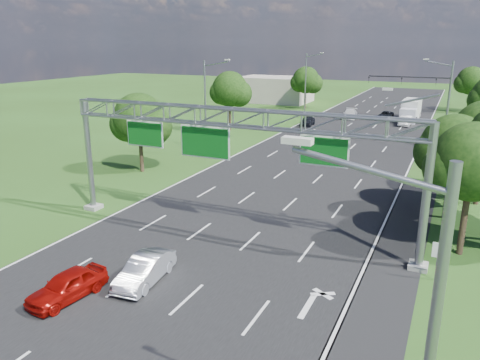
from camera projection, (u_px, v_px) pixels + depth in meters
The scene contains 21 objects.
ground at pixel (310, 168), 45.61m from camera, with size 220.00×220.00×0.00m, color #274514.
road at pixel (310, 168), 45.61m from camera, with size 18.00×180.00×0.02m, color black.
road_flare at pixel (397, 250), 27.57m from camera, with size 3.00×30.00×0.02m, color black.
sign_gantry at pixel (232, 127), 27.86m from camera, with size 23.50×1.00×9.56m.
regulatory_sign at pixel (438, 254), 23.62m from camera, with size 0.60×0.08×2.10m.
traffic_signal at pixel (425, 87), 71.56m from camera, with size 12.21×0.24×7.00m.
streetlight_l_near at pixel (207, 104), 48.59m from camera, with size 2.97×0.22×10.16m.
streetlight_l_far at pixel (307, 80), 79.03m from camera, with size 2.97×0.22×10.16m.
streetlight_r_mid at pixel (446, 105), 48.15m from camera, with size 2.97×0.22×10.16m.
tree_verge_la at pixel (140, 122), 42.96m from camera, with size 5.76×4.80×7.40m.
tree_verge_lb at pixel (230, 91), 63.58m from camera, with size 5.76×4.80×8.06m.
tree_verge_lc at pixel (306, 81), 84.24m from camera, with size 5.76×4.80×7.62m.
tree_verge_re at pixel (472, 82), 80.22m from camera, with size 5.76×4.80×7.84m.
building_left at pixel (275, 89), 95.53m from camera, with size 14.00×10.00×5.00m, color #AC9F90.
red_coupe at pixel (67, 286), 22.18m from camera, with size 1.62×4.03×1.37m, color #910B06.
silver_sedan at pixel (145, 270), 23.71m from camera, with size 1.47×4.21×1.39m, color #B6BAC3.
car_queue_a at pixel (350, 114), 74.69m from camera, with size 2.05×5.05×1.47m, color silver.
car_queue_b at pixel (386, 115), 74.81m from camera, with size 1.91×4.14×1.15m, color black.
car_queue_c at pixel (307, 121), 68.41m from camera, with size 1.62×4.03×1.37m, color black.
car_queue_d at pixel (405, 121), 68.53m from camera, with size 1.49×4.29×1.41m, color silver.
box_truck at pixel (411, 110), 73.09m from camera, with size 2.59×8.36×3.14m.
Camera 1 is at (12.41, -12.83, 11.78)m, focal length 35.00 mm.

